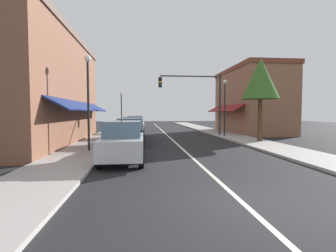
# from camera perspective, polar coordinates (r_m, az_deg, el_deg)

# --- Properties ---
(ground_plane) EXTENTS (80.00, 80.00, 0.00)m
(ground_plane) POSITION_cam_1_polar(r_m,az_deg,el_deg) (23.66, -0.21, -2.11)
(ground_plane) COLOR black
(sidewalk_left) EXTENTS (2.60, 56.00, 0.12)m
(sidewalk_left) POSITION_cam_1_polar(r_m,az_deg,el_deg) (23.75, -13.54, -2.03)
(sidewalk_left) COLOR #A39E99
(sidewalk_left) RESTS_ON ground
(sidewalk_right) EXTENTS (2.60, 56.00, 0.12)m
(sidewalk_right) POSITION_cam_1_polar(r_m,az_deg,el_deg) (24.82, 12.54, -1.80)
(sidewalk_right) COLOR #A39E99
(sidewalk_right) RESTS_ON ground
(lane_center_stripe) EXTENTS (0.14, 52.00, 0.01)m
(lane_center_stripe) POSITION_cam_1_polar(r_m,az_deg,el_deg) (23.66, -0.21, -2.10)
(lane_center_stripe) COLOR silver
(lane_center_stripe) RESTS_ON ground
(storefront_left_block) EXTENTS (7.07, 14.20, 7.49)m
(storefront_left_block) POSITION_cam_1_polar(r_m,az_deg,el_deg) (19.00, -28.87, 7.57)
(storefront_left_block) COLOR brown
(storefront_left_block) RESTS_ON ground
(storefront_right_block) EXTENTS (6.05, 10.20, 6.82)m
(storefront_right_block) POSITION_cam_1_polar(r_m,az_deg,el_deg) (27.96, 18.48, 5.53)
(storefront_right_block) COLOR #8E5B42
(storefront_right_block) RESTS_ON ground
(parked_car_nearest_left) EXTENTS (1.80, 4.11, 1.77)m
(parked_car_nearest_left) POSITION_cam_1_polar(r_m,az_deg,el_deg) (10.94, -10.26, -3.54)
(parked_car_nearest_left) COLOR #B7BABF
(parked_car_nearest_left) RESTS_ON ground
(parked_car_second_left) EXTENTS (1.83, 4.13, 1.77)m
(parked_car_second_left) POSITION_cam_1_polar(r_m,az_deg,el_deg) (16.35, -8.60, -1.36)
(parked_car_second_left) COLOR black
(parked_car_second_left) RESTS_ON ground
(parked_car_third_left) EXTENTS (1.86, 4.14, 1.77)m
(parked_car_third_left) POSITION_cam_1_polar(r_m,az_deg,el_deg) (20.97, -8.06, -0.39)
(parked_car_third_left) COLOR #0F4C33
(parked_car_third_left) RESTS_ON ground
(parked_car_far_left) EXTENTS (1.85, 4.13, 1.77)m
(parked_car_far_left) POSITION_cam_1_polar(r_m,az_deg,el_deg) (25.73, -7.48, 0.24)
(parked_car_far_left) COLOR silver
(parked_car_far_left) RESTS_ON ground
(parked_car_distant_left) EXTENTS (1.81, 4.11, 1.77)m
(parked_car_distant_left) POSITION_cam_1_polar(r_m,az_deg,el_deg) (30.73, -7.47, 0.70)
(parked_car_distant_left) COLOR navy
(parked_car_distant_left) RESTS_ON ground
(traffic_signal_mast_arm) EXTENTS (5.78, 0.50, 5.70)m
(traffic_signal_mast_arm) POSITION_cam_1_polar(r_m,az_deg,el_deg) (23.01, 7.03, 7.54)
(traffic_signal_mast_arm) COLOR #333333
(traffic_signal_mast_arm) RESTS_ON ground
(street_lamp_left_near) EXTENTS (0.36, 0.36, 5.13)m
(street_lamp_left_near) POSITION_cam_1_polar(r_m,az_deg,el_deg) (13.81, -17.89, 8.30)
(street_lamp_left_near) COLOR black
(street_lamp_left_near) RESTS_ON ground
(street_lamp_right_mid) EXTENTS (0.36, 0.36, 5.01)m
(street_lamp_right_mid) POSITION_cam_1_polar(r_m,az_deg,el_deg) (22.50, 12.92, 6.11)
(street_lamp_right_mid) COLOR black
(street_lamp_right_mid) RESTS_ON ground
(street_lamp_left_far) EXTENTS (0.36, 0.36, 4.65)m
(street_lamp_left_far) POSITION_cam_1_polar(r_m,az_deg,el_deg) (30.40, -10.67, 4.92)
(street_lamp_left_far) COLOR black
(street_lamp_left_far) RESTS_ON ground
(tree_right_near) EXTENTS (2.61, 2.61, 5.98)m
(tree_right_near) POSITION_cam_1_polar(r_m,az_deg,el_deg) (19.00, 20.50, 10.03)
(tree_right_near) COLOR #4C331E
(tree_right_near) RESTS_ON ground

